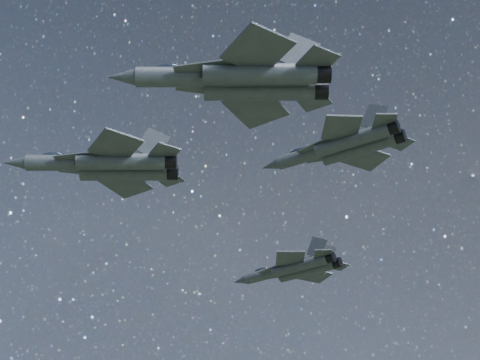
# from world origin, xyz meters

# --- Properties ---
(jet_lead) EXTENTS (19.74, 13.76, 4.97)m
(jet_lead) POSITION_xyz_m (-11.62, 0.80, 157.35)
(jet_lead) COLOR #343B41
(jet_left) EXTENTS (15.94, 10.43, 4.11)m
(jet_left) POSITION_xyz_m (6.62, 24.32, 154.80)
(jet_left) COLOR #343B41
(jet_right) EXTENTS (19.67, 13.70, 4.95)m
(jet_right) POSITION_xyz_m (4.79, -15.34, 154.23)
(jet_right) COLOR #343B41
(jet_slot) EXTENTS (16.55, 10.94, 4.23)m
(jet_slot) POSITION_xyz_m (13.40, 1.34, 157.97)
(jet_slot) COLOR #343B41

